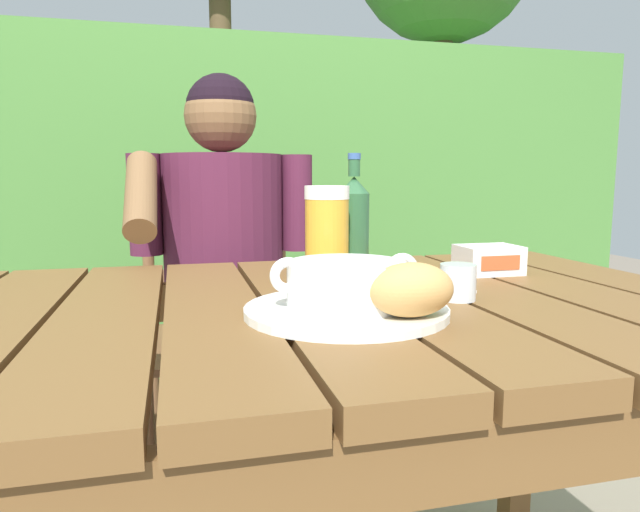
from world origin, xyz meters
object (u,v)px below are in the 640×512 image
at_px(chair_near_diner, 222,333).
at_px(butter_tub, 488,260).
at_px(person_eating, 224,268).
at_px(soup_bowl, 346,283).
at_px(beer_glass, 327,234).
at_px(beer_bottle, 354,223).
at_px(table_knife, 423,295).
at_px(bread_roll, 411,290).
at_px(water_glass_small, 458,282).
at_px(serving_plate, 346,310).

height_order(chair_near_diner, butter_tub, chair_near_diner).
height_order(person_eating, soup_bowl, person_eating).
distance_m(chair_near_diner, beer_glass, 0.82).
height_order(beer_bottle, table_knife, beer_bottle).
bearing_deg(beer_bottle, beer_glass, -134.44).
bearing_deg(bread_roll, water_glass_small, 43.07).
relative_size(butter_tub, table_knife, 0.73).
distance_m(chair_near_diner, bread_roll, 1.11).
xyz_separation_m(chair_near_diner, beer_glass, (0.14, -0.72, 0.37)).
height_order(soup_bowl, beer_glass, beer_glass).
relative_size(beer_glass, table_knife, 1.09).
height_order(beer_bottle, butter_tub, beer_bottle).
bearing_deg(bread_roll, chair_near_diner, 99.15).
relative_size(person_eating, butter_tub, 10.50).
height_order(soup_bowl, beer_bottle, beer_bottle).
relative_size(person_eating, water_glass_small, 21.66).
bearing_deg(soup_bowl, butter_tub, 34.29).
bearing_deg(butter_tub, beer_glass, -178.83).
xyz_separation_m(serving_plate, water_glass_small, (0.20, 0.05, 0.02)).
height_order(chair_near_diner, bread_roll, chair_near_diner).
xyz_separation_m(chair_near_diner, serving_plate, (0.10, -0.97, 0.29)).
bearing_deg(soup_bowl, beer_bottle, 70.68).
height_order(serving_plate, butter_tub, butter_tub).
xyz_separation_m(soup_bowl, table_knife, (0.15, 0.08, -0.04)).
xyz_separation_m(chair_near_diner, table_knife, (0.26, -0.89, 0.29)).
distance_m(person_eating, beer_glass, 0.56).
height_order(chair_near_diner, serving_plate, chair_near_diner).
bearing_deg(table_knife, butter_tub, 38.42).
relative_size(bread_roll, water_glass_small, 2.32).
bearing_deg(beer_bottle, chair_near_diner, 108.66).
height_order(serving_plate, table_knife, serving_plate).
distance_m(bread_roll, water_glass_small, 0.18).
bearing_deg(chair_near_diner, serving_plate, -83.92).
height_order(water_glass_small, butter_tub, same).
relative_size(soup_bowl, water_glass_small, 3.80).
relative_size(person_eating, beer_glass, 7.01).
distance_m(soup_bowl, bread_roll, 0.10).
height_order(serving_plate, soup_bowl, soup_bowl).
distance_m(chair_near_diner, soup_bowl, 1.03).
bearing_deg(water_glass_small, chair_near_diner, 108.13).
bearing_deg(beer_bottle, bread_roll, -96.97).
relative_size(chair_near_diner, person_eating, 0.80).
relative_size(serving_plate, table_knife, 1.78).
bearing_deg(bread_roll, beer_bottle, 83.03).
relative_size(person_eating, beer_bottle, 5.20).
xyz_separation_m(chair_near_diner, soup_bowl, (0.10, -0.97, 0.33)).
bearing_deg(table_knife, chair_near_diner, 106.17).
height_order(bread_roll, beer_glass, beer_glass).
bearing_deg(water_glass_small, table_knife, 143.72).
bearing_deg(chair_near_diner, bread_roll, -80.85).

